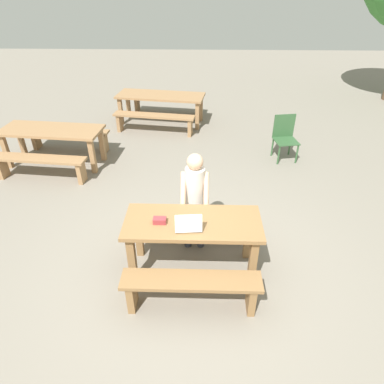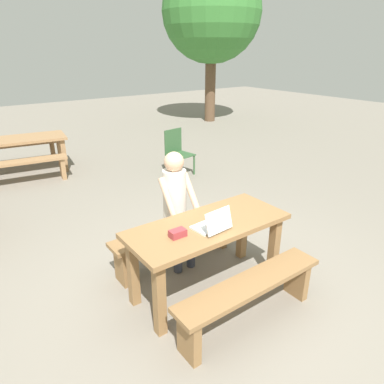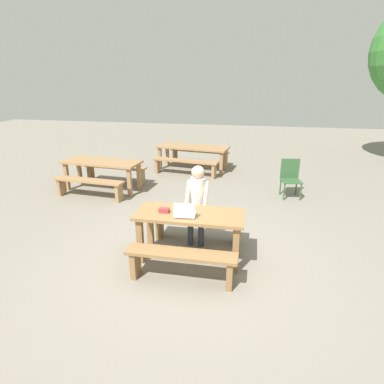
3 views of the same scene
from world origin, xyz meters
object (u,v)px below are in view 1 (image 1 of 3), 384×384
Objects in this scene: picnic_table_front at (193,230)px; picnic_table_rear at (161,99)px; small_pouch at (160,220)px; plastic_chair at (285,137)px; picnic_table_mid at (52,135)px; laptop at (188,224)px; person_seated at (195,194)px.

picnic_table_rear is (-0.93, 5.13, -0.02)m from picnic_table_front.
plastic_chair is (2.17, 3.27, -0.34)m from small_pouch.
small_pouch is at bearing -132.91° from plastic_chair.
small_pouch is at bearing -44.84° from picnic_table_mid.
picnic_table_rear is at bearing 135.79° from plastic_chair.
plastic_chair is 4.61m from picnic_table_mid.
person_seated is (0.06, 0.70, -0.05)m from laptop.
person_seated is at bearing 57.13° from small_pouch.
person_seated is at bearing -133.08° from plastic_chair.
laptop reaches higher than picnic_table_mid.
plastic_chair is 0.40× the size of picnic_table_rear.
picnic_table_mid is 0.89× the size of picnic_table_rear.
person_seated is (0.40, 0.62, -0.03)m from small_pouch.
picnic_table_front is at bearing -40.14° from picnic_table_mid.
picnic_table_front is 0.59m from person_seated.
picnic_table_front is 5.01× the size of laptop.
laptop is 0.37× the size of plastic_chair.
small_pouch reaches higher than picnic_table_front.
small_pouch reaches higher than picnic_table_rear.
laptop is at bearing -41.88° from picnic_table_mid.
person_seated is at bearing -70.17° from picnic_table_rear.
picnic_table_rear is (-2.72, 1.90, 0.15)m from plastic_chair.
laptop is 0.15× the size of picnic_table_rear.
small_pouch is (-0.34, 0.08, -0.02)m from laptop.
picnic_table_front is at bearing -91.21° from person_seated.
laptop is at bearing -94.92° from person_seated.
plastic_chair reaches higher than picnic_table_mid.
picnic_table_front is at bearing -71.59° from picnic_table_rear.
plastic_chair is at bearing -26.84° from picnic_table_rear.
plastic_chair is at bearing 61.05° from picnic_table_front.
picnic_table_rear is at bearing 56.05° from picnic_table_mid.
small_pouch is 0.07× the size of picnic_table_rear.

